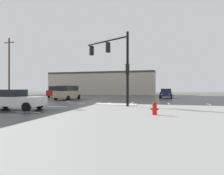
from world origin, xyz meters
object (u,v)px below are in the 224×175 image
object	(u,v)px
sedan_white	(13,99)
sedan_navy	(166,93)
suv_tan	(68,92)
utility_pole_far	(9,67)
traffic_signal_mast	(115,59)
fire_hydrant	(155,108)
suv_red	(58,91)

from	to	relation	value
sedan_white	sedan_navy	bearing A→B (deg)	53.21
suv_tan	utility_pole_far	distance (m)	14.84
traffic_signal_mast	sedan_white	xyz separation A→B (m)	(-7.25, -4.34, -3.56)
sedan_white	utility_pole_far	bearing A→B (deg)	127.70
utility_pole_far	suv_tan	bearing A→B (deg)	-13.86
fire_hydrant	sedan_navy	xyz separation A→B (m)	(1.33, 21.74, 0.32)
sedan_navy	suv_red	distance (m)	19.49
fire_hydrant	suv_red	world-z (taller)	suv_red
sedan_navy	sedan_white	size ratio (longest dim) A/B	0.99
traffic_signal_mast	suv_tan	distance (m)	13.11
suv_red	utility_pole_far	world-z (taller)	utility_pole_far
fire_hydrant	sedan_navy	distance (m)	21.78
traffic_signal_mast	sedan_white	distance (m)	9.17
fire_hydrant	utility_pole_far	distance (m)	32.18
fire_hydrant	sedan_white	xyz separation A→B (m)	(-10.88, 0.97, 0.32)
suv_tan	utility_pole_far	bearing A→B (deg)	-101.53
sedan_navy	sedan_white	xyz separation A→B (m)	(-12.21, -20.77, 0.00)
suv_red	utility_pole_far	xyz separation A→B (m)	(-8.60, -2.56, 4.59)
traffic_signal_mast	suv_tan	bearing A→B (deg)	-15.40
traffic_signal_mast	sedan_white	size ratio (longest dim) A/B	1.38
sedan_navy	sedan_white	distance (m)	24.09
fire_hydrant	sedan_white	size ratio (longest dim) A/B	0.17
sedan_navy	utility_pole_far	size ratio (longest dim) A/B	0.42
suv_tan	sedan_white	size ratio (longest dim) A/B	1.05
fire_hydrant	utility_pole_far	world-z (taller)	utility_pole_far
traffic_signal_mast	fire_hydrant	size ratio (longest dim) A/B	8.14
fire_hydrant	suv_tan	world-z (taller)	suv_tan
fire_hydrant	suv_tan	distance (m)	19.01
suv_red	utility_pole_far	bearing A→B (deg)	106.08
fire_hydrant	suv_tan	bearing A→B (deg)	132.97
fire_hydrant	sedan_navy	bearing A→B (deg)	86.49
traffic_signal_mast	sedan_white	world-z (taller)	traffic_signal_mast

